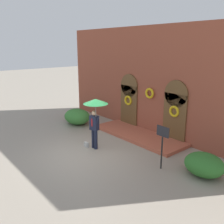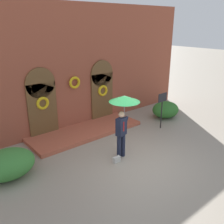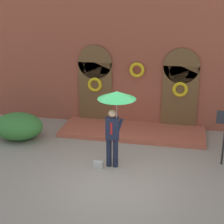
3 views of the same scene
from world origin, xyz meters
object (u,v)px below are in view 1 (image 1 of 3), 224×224
Objects in this scene: person_with_umbrella at (95,109)px; sign_post at (162,140)px; shrub_right at (204,165)px; shrub_left at (77,117)px; handbag at (86,144)px.

person_with_umbrella is 1.37× the size of sign_post.
person_with_umbrella is at bearing -160.26° from shrub_right.
shrub_right is (8.24, 0.22, -0.04)m from shrub_left.
shrub_left is at bearing 159.84° from person_with_umbrella.
shrub_left is 1.19× the size of shrub_right.
shrub_left is (-3.28, 1.58, 0.35)m from handbag.
sign_post is 1.17× the size of shrub_right.
shrub_left is at bearing 155.42° from handbag.
sign_post is 1.72m from shrub_right.
person_with_umbrella is 8.44× the size of handbag.
handbag is 0.16× the size of shrub_left.
person_with_umbrella is 1.88m from handbag.
person_with_umbrella reaches higher than shrub_right.
handbag is 0.19× the size of shrub_right.
handbag is 3.65m from shrub_left.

